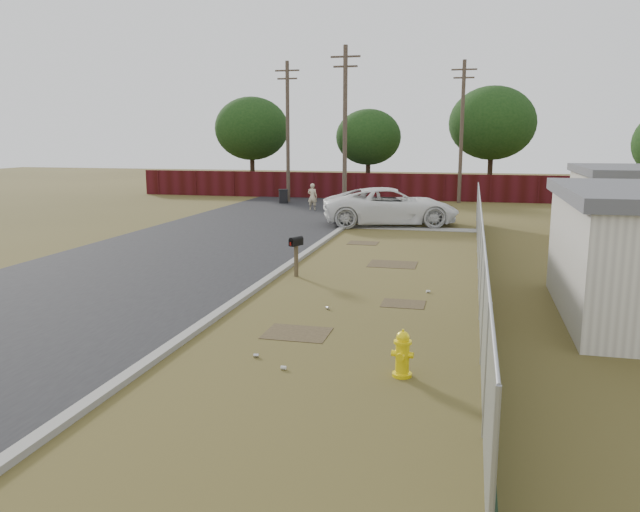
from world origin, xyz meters
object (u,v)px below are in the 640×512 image
(pedestrian, at_px, (312,197))
(mailbox, at_px, (296,245))
(pickup_truck, at_px, (390,206))
(trash_bin, at_px, (283,196))
(fire_hydrant, at_px, (402,354))

(pedestrian, bearing_deg, mailbox, 106.85)
(mailbox, xyz_separation_m, pickup_truck, (1.34, 12.15, -0.07))
(trash_bin, bearing_deg, pedestrian, -49.54)
(fire_hydrant, height_order, trash_bin, trash_bin)
(trash_bin, bearing_deg, fire_hydrant, -68.96)
(fire_hydrant, bearing_deg, pedestrian, 107.88)
(pedestrian, xyz_separation_m, trash_bin, (-2.80, 3.28, -0.32))
(mailbox, relative_size, pickup_truck, 0.19)
(fire_hydrant, height_order, mailbox, mailbox)
(pedestrian, bearing_deg, fire_hydrant, 112.01)
(mailbox, distance_m, trash_bin, 21.70)
(pedestrian, bearing_deg, trash_bin, -45.41)
(fire_hydrant, bearing_deg, mailbox, 118.77)
(fire_hydrant, distance_m, pedestrian, 26.02)
(pedestrian, bearing_deg, pickup_truck, 139.48)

